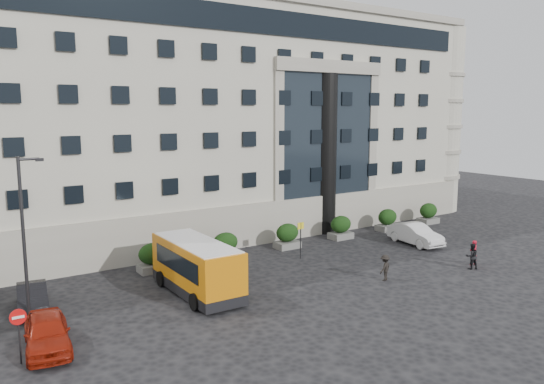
{
  "coord_description": "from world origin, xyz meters",
  "views": [
    {
      "loc": [
        -15.8,
        -23.09,
        10.01
      ],
      "look_at": [
        2.51,
        4.06,
        5.0
      ],
      "focal_mm": 35.0,
      "sensor_mm": 36.0,
      "label": 1
    }
  ],
  "objects_px": {
    "white_taxi": "(415,234)",
    "pedestrian_b": "(472,256)",
    "parked_car_a": "(47,333)",
    "pedestrian_c": "(385,268)",
    "pedestrian_a": "(473,253)",
    "bus_stop_sign": "(301,234)",
    "hedge_a": "(153,257)",
    "hedge_f": "(428,213)",
    "minibus": "(197,265)",
    "hedge_c": "(287,236)",
    "no_entry_sign": "(19,325)",
    "hedge_e": "(387,220)",
    "hedge_b": "(225,246)",
    "hedge_d": "(341,227)",
    "parked_car_b": "(32,297)",
    "street_lamp": "(25,235)"
  },
  "relations": [
    {
      "from": "hedge_d",
      "to": "hedge_c",
      "type": "bearing_deg",
      "value": 180.0
    },
    {
      "from": "minibus",
      "to": "pedestrian_c",
      "type": "distance_m",
      "value": 11.14
    },
    {
      "from": "hedge_c",
      "to": "pedestrian_a",
      "type": "distance_m",
      "value": 12.84
    },
    {
      "from": "pedestrian_a",
      "to": "hedge_d",
      "type": "bearing_deg",
      "value": -69.64
    },
    {
      "from": "hedge_e",
      "to": "parked_car_b",
      "type": "relative_size",
      "value": 0.46
    },
    {
      "from": "hedge_f",
      "to": "pedestrian_b",
      "type": "height_order",
      "value": "hedge_f"
    },
    {
      "from": "street_lamp",
      "to": "no_entry_sign",
      "type": "relative_size",
      "value": 3.45
    },
    {
      "from": "hedge_a",
      "to": "street_lamp",
      "type": "relative_size",
      "value": 0.23
    },
    {
      "from": "bus_stop_sign",
      "to": "pedestrian_b",
      "type": "relative_size",
      "value": 1.51
    },
    {
      "from": "hedge_a",
      "to": "hedge_f",
      "type": "bearing_deg",
      "value": 0.0
    },
    {
      "from": "hedge_a",
      "to": "hedge_e",
      "type": "distance_m",
      "value": 20.8
    },
    {
      "from": "hedge_c",
      "to": "hedge_d",
      "type": "height_order",
      "value": "same"
    },
    {
      "from": "white_taxi",
      "to": "street_lamp",
      "type": "bearing_deg",
      "value": -172.68
    },
    {
      "from": "hedge_e",
      "to": "hedge_f",
      "type": "distance_m",
      "value": 5.2
    },
    {
      "from": "hedge_a",
      "to": "bus_stop_sign",
      "type": "height_order",
      "value": "bus_stop_sign"
    },
    {
      "from": "bus_stop_sign",
      "to": "hedge_f",
      "type": "bearing_deg",
      "value": 9.63
    },
    {
      "from": "white_taxi",
      "to": "pedestrian_a",
      "type": "relative_size",
      "value": 2.88
    },
    {
      "from": "bus_stop_sign",
      "to": "parked_car_a",
      "type": "distance_m",
      "value": 18.12
    },
    {
      "from": "bus_stop_sign",
      "to": "parked_car_b",
      "type": "xyz_separation_m",
      "value": [
        -17.0,
        0.04,
        -1.07
      ]
    },
    {
      "from": "minibus",
      "to": "hedge_a",
      "type": "bearing_deg",
      "value": 96.26
    },
    {
      "from": "white_taxi",
      "to": "pedestrian_b",
      "type": "bearing_deg",
      "value": -100.79
    },
    {
      "from": "hedge_a",
      "to": "minibus",
      "type": "bearing_deg",
      "value": -84.28
    },
    {
      "from": "minibus",
      "to": "parked_car_b",
      "type": "relative_size",
      "value": 1.76
    },
    {
      "from": "no_entry_sign",
      "to": "white_taxi",
      "type": "height_order",
      "value": "no_entry_sign"
    },
    {
      "from": "hedge_a",
      "to": "parked_car_a",
      "type": "xyz_separation_m",
      "value": [
        -7.83,
        -7.99,
        -0.17
      ]
    },
    {
      "from": "hedge_a",
      "to": "pedestrian_c",
      "type": "height_order",
      "value": "hedge_a"
    },
    {
      "from": "parked_car_b",
      "to": "white_taxi",
      "type": "height_order",
      "value": "white_taxi"
    },
    {
      "from": "bus_stop_sign",
      "to": "white_taxi",
      "type": "height_order",
      "value": "bus_stop_sign"
    },
    {
      "from": "no_entry_sign",
      "to": "white_taxi",
      "type": "bearing_deg",
      "value": 8.83
    },
    {
      "from": "pedestrian_b",
      "to": "hedge_e",
      "type": "bearing_deg",
      "value": -86.23
    },
    {
      "from": "hedge_b",
      "to": "hedge_d",
      "type": "bearing_deg",
      "value": 0.0
    },
    {
      "from": "pedestrian_a",
      "to": "pedestrian_c",
      "type": "bearing_deg",
      "value": -0.28
    },
    {
      "from": "white_taxi",
      "to": "hedge_e",
      "type": "bearing_deg",
      "value": 76.15
    },
    {
      "from": "hedge_c",
      "to": "no_entry_sign",
      "type": "relative_size",
      "value": 0.79
    },
    {
      "from": "bus_stop_sign",
      "to": "hedge_d",
      "type": "bearing_deg",
      "value": 24.66
    },
    {
      "from": "minibus",
      "to": "pedestrian_a",
      "type": "distance_m",
      "value": 18.24
    },
    {
      "from": "hedge_d",
      "to": "parked_car_a",
      "type": "bearing_deg",
      "value": -161.16
    },
    {
      "from": "hedge_c",
      "to": "parked_car_b",
      "type": "distance_m",
      "value": 18.11
    },
    {
      "from": "pedestrian_b",
      "to": "street_lamp",
      "type": "bearing_deg",
      "value": 8.95
    },
    {
      "from": "hedge_e",
      "to": "pedestrian_c",
      "type": "relative_size",
      "value": 1.17
    },
    {
      "from": "hedge_c",
      "to": "no_entry_sign",
      "type": "xyz_separation_m",
      "value": [
        -19.4,
        -8.84,
        0.72
      ]
    },
    {
      "from": "street_lamp",
      "to": "white_taxi",
      "type": "height_order",
      "value": "street_lamp"
    },
    {
      "from": "hedge_e",
      "to": "pedestrian_c",
      "type": "xyz_separation_m",
      "value": [
        -9.98,
        -9.39,
        -0.14
      ]
    },
    {
      "from": "parked_car_a",
      "to": "pedestrian_c",
      "type": "relative_size",
      "value": 2.82
    },
    {
      "from": "hedge_d",
      "to": "pedestrian_b",
      "type": "relative_size",
      "value": 1.1
    },
    {
      "from": "white_taxi",
      "to": "pedestrian_b",
      "type": "distance_m",
      "value": 6.67
    },
    {
      "from": "hedge_c",
      "to": "parked_car_b",
      "type": "relative_size",
      "value": 0.46
    },
    {
      "from": "bus_stop_sign",
      "to": "pedestrian_a",
      "type": "relative_size",
      "value": 1.53
    },
    {
      "from": "hedge_d",
      "to": "hedge_e",
      "type": "xyz_separation_m",
      "value": [
        5.2,
        0.0,
        0.0
      ]
    },
    {
      "from": "parked_car_b",
      "to": "pedestrian_b",
      "type": "distance_m",
      "value": 25.93
    }
  ]
}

